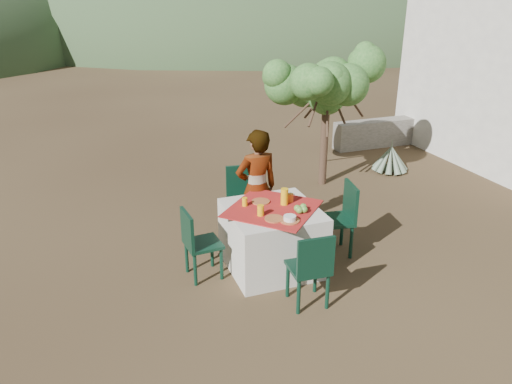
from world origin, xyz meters
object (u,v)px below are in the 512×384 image
at_px(table, 272,238).
at_px(shrub_tree, 329,90).
at_px(chair_near, 311,267).
at_px(chair_left, 197,241).
at_px(person, 257,188).
at_px(chair_far, 243,197).
at_px(chair_right, 341,215).
at_px(juice_pitcher, 285,197).
at_px(agave, 390,159).

relative_size(table, shrub_tree, 0.65).
distance_m(chair_near, shrub_tree, 3.79).
distance_m(chair_left, person, 1.11).
height_order(table, chair_far, chair_far).
bearing_deg(chair_left, chair_right, -95.91).
xyz_separation_m(table, juice_pitcher, (0.17, 0.05, 0.48)).
distance_m(table, agave, 3.98).
bearing_deg(agave, chair_far, -157.54).
relative_size(chair_far, chair_right, 1.00).
relative_size(table, chair_near, 1.53).
distance_m(chair_near, agave, 4.51).
xyz_separation_m(shrub_tree, juice_pitcher, (-1.69, -2.22, -0.72)).
bearing_deg(person, juice_pitcher, 98.88).
height_order(table, juice_pitcher, juice_pitcher).
bearing_deg(shrub_tree, juice_pitcher, -127.34).
distance_m(table, chair_right, 0.93).
distance_m(chair_left, agave, 4.69).
bearing_deg(chair_near, shrub_tree, -116.27).
relative_size(chair_near, chair_right, 0.94).
bearing_deg(shrub_tree, chair_right, -112.83).
xyz_separation_m(chair_left, agave, (4.10, 2.27, -0.23)).
xyz_separation_m(chair_near, person, (-0.04, 1.50, 0.29)).
bearing_deg(agave, chair_right, -134.95).
height_order(chair_right, shrub_tree, shrub_tree).
bearing_deg(chair_left, chair_near, -139.77).
relative_size(chair_near, chair_left, 1.02).
distance_m(chair_right, person, 1.09).
distance_m(chair_right, shrub_tree, 2.65).
bearing_deg(chair_left, juice_pitcher, -95.71).
bearing_deg(chair_right, shrub_tree, 167.14).
relative_size(chair_left, shrub_tree, 0.42).
distance_m(chair_near, person, 1.53).
height_order(chair_left, agave, chair_left).
bearing_deg(shrub_tree, table, -129.32).
bearing_deg(table, agave, 35.98).
distance_m(chair_far, juice_pitcher, 1.03).
bearing_deg(juice_pitcher, chair_far, 101.14).
distance_m(shrub_tree, agave, 1.91).
height_order(chair_near, shrub_tree, shrub_tree).
relative_size(table, agave, 1.91).
xyz_separation_m(chair_near, shrub_tree, (1.79, 3.15, 1.10)).
distance_m(person, agave, 3.65).
bearing_deg(chair_right, chair_left, -81.20).
xyz_separation_m(table, agave, (3.22, 2.34, -0.15)).
relative_size(chair_left, juice_pitcher, 4.29).
relative_size(chair_far, chair_near, 1.07).
xyz_separation_m(table, shrub_tree, (1.86, 2.27, 1.19)).
bearing_deg(chair_near, table, -82.15).
bearing_deg(chair_left, table, -99.24).
relative_size(agave, juice_pitcher, 3.51).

